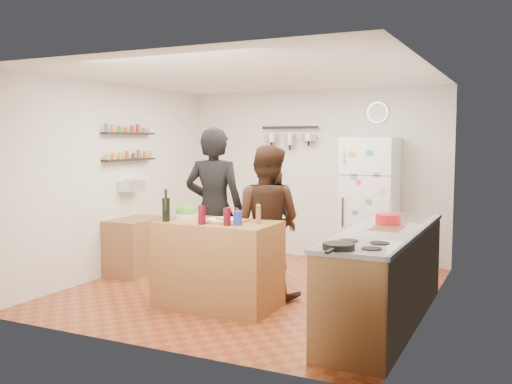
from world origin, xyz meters
The scene contains 26 objects.
room_shell centered at (0.00, 0.39, 1.25)m, with size 4.20×4.20×4.20m.
prep_island centered at (-0.02, -0.78, 0.46)m, with size 1.25×0.72×0.91m, color olive.
pizza_board centered at (0.06, -0.80, 0.92)m, with size 0.42×0.34×0.02m, color brown.
pizza centered at (0.06, -0.80, 0.94)m, with size 0.34×0.34×0.02m, color beige.
salad_bowl centered at (-0.44, -0.73, 0.94)m, with size 0.28×0.28×0.06m, color silver.
wine_bottle centered at (-0.52, -1.00, 1.03)m, with size 0.08×0.08×0.25m, color black.
wine_glass_near centered at (-0.07, -1.02, 1.00)m, with size 0.08×0.08×0.19m, color #530713.
wine_glass_far centered at (0.20, -0.98, 1.00)m, with size 0.07×0.07×0.18m, color #540713.
pepper_mill centered at (0.43, -0.73, 0.99)m, with size 0.05×0.05×0.16m, color #8D5E3B.
salt_canister centered at (0.28, -0.90, 0.98)m, with size 0.09×0.09×0.14m, color #1C2F9C.
person_left centered at (-0.36, -0.26, 0.96)m, with size 0.70×0.46×1.91m, color black.
person_center centered at (0.28, -0.21, 0.85)m, with size 0.83×0.65×1.71m, color black.
person_back centered at (0.07, 0.28, 0.75)m, with size 0.88×0.36×1.49m, color #2D2B28.
counter_run centered at (1.70, -0.55, 0.45)m, with size 0.63×2.63×0.90m, color #9E7042.
stove_top centered at (1.70, -1.50, 0.91)m, with size 0.60×0.62×0.02m, color white.
skillet centered at (1.60, -1.75, 0.94)m, with size 0.25×0.25×0.05m, color black.
sink centered at (1.70, 0.30, 0.92)m, with size 0.50×0.80×0.03m, color silver.
cutting_board centered at (1.70, -0.55, 0.91)m, with size 0.30×0.40×0.02m, color #986337.
red_bowl centered at (1.65, -0.27, 0.97)m, with size 0.25×0.25×0.10m, color red.
fridge centered at (0.95, 1.75, 0.90)m, with size 0.70×0.68×1.80m, color white.
wall_clock centered at (0.95, 2.08, 2.15)m, with size 0.30×0.30×0.03m, color silver.
spice_shelf_lower centered at (-1.93, 0.20, 1.50)m, with size 0.12×1.00×0.03m, color black.
spice_shelf_upper centered at (-1.93, 0.20, 1.85)m, with size 0.12×1.00×0.03m, color black.
produce_basket centered at (-1.90, 0.20, 1.15)m, with size 0.18×0.35×0.14m, color silver.
side_table centered at (-1.74, 0.06, 0.36)m, with size 0.50×0.80×0.73m, color #94623E.
pot_rack centered at (-0.35, 2.00, 1.95)m, with size 0.90×0.04×0.04m, color black.
Camera 1 is at (2.91, -5.95, 1.77)m, focal length 40.00 mm.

